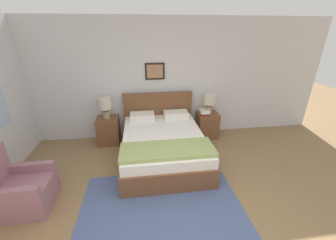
{
  "coord_description": "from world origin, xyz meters",
  "views": [
    {
      "loc": [
        -0.36,
        -1.49,
        2.32
      ],
      "look_at": [
        0.07,
        1.64,
        0.94
      ],
      "focal_mm": 22.0,
      "sensor_mm": 36.0,
      "label": 1
    }
  ],
  "objects_px": {
    "armchair": "(19,190)",
    "table_lamp_by_door": "(209,101)",
    "nightstand_by_door": "(207,125)",
    "table_lamp_near_window": "(105,105)",
    "bed": "(163,144)",
    "nightstand_near_window": "(109,130)"
  },
  "relations": [
    {
      "from": "armchair",
      "to": "table_lamp_by_door",
      "type": "distance_m",
      "value": 3.73
    },
    {
      "from": "nightstand_by_door",
      "to": "table_lamp_near_window",
      "type": "bearing_deg",
      "value": 179.97
    },
    {
      "from": "bed",
      "to": "armchair",
      "type": "distance_m",
      "value": 2.33
    },
    {
      "from": "nightstand_near_window",
      "to": "table_lamp_by_door",
      "type": "distance_m",
      "value": 2.32
    },
    {
      "from": "nightstand_by_door",
      "to": "table_lamp_near_window",
      "type": "relative_size",
      "value": 1.3
    },
    {
      "from": "table_lamp_by_door",
      "to": "table_lamp_near_window",
      "type": "bearing_deg",
      "value": 180.0
    },
    {
      "from": "nightstand_near_window",
      "to": "nightstand_by_door",
      "type": "bearing_deg",
      "value": 0.0
    },
    {
      "from": "armchair",
      "to": "table_lamp_by_door",
      "type": "relative_size",
      "value": 1.97
    },
    {
      "from": "armchair",
      "to": "nightstand_near_window",
      "type": "distance_m",
      "value": 1.99
    },
    {
      "from": "armchair",
      "to": "nightstand_by_door",
      "type": "relative_size",
      "value": 1.51
    },
    {
      "from": "table_lamp_near_window",
      "to": "nightstand_by_door",
      "type": "bearing_deg",
      "value": -0.03
    },
    {
      "from": "nightstand_near_window",
      "to": "table_lamp_by_door",
      "type": "height_order",
      "value": "table_lamp_by_door"
    },
    {
      "from": "bed",
      "to": "table_lamp_by_door",
      "type": "bearing_deg",
      "value": 34.07
    },
    {
      "from": "nightstand_near_window",
      "to": "table_lamp_near_window",
      "type": "xyz_separation_m",
      "value": [
        -0.0,
        0.0,
        0.58
      ]
    },
    {
      "from": "armchair",
      "to": "table_lamp_near_window",
      "type": "xyz_separation_m",
      "value": [
        1.0,
        1.72,
        0.59
      ]
    },
    {
      "from": "bed",
      "to": "table_lamp_near_window",
      "type": "xyz_separation_m",
      "value": [
        -1.12,
        0.76,
        0.58
      ]
    },
    {
      "from": "table_lamp_by_door",
      "to": "bed",
      "type": "bearing_deg",
      "value": -145.93
    },
    {
      "from": "table_lamp_near_window",
      "to": "nightstand_near_window",
      "type": "bearing_deg",
      "value": -17.99
    },
    {
      "from": "nightstand_near_window",
      "to": "table_lamp_by_door",
      "type": "xyz_separation_m",
      "value": [
        2.25,
        0.0,
        0.58
      ]
    },
    {
      "from": "bed",
      "to": "table_lamp_by_door",
      "type": "distance_m",
      "value": 1.48
    },
    {
      "from": "armchair",
      "to": "nightstand_by_door",
      "type": "bearing_deg",
      "value": 116.79
    },
    {
      "from": "armchair",
      "to": "nightstand_by_door",
      "type": "height_order",
      "value": "armchair"
    }
  ]
}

